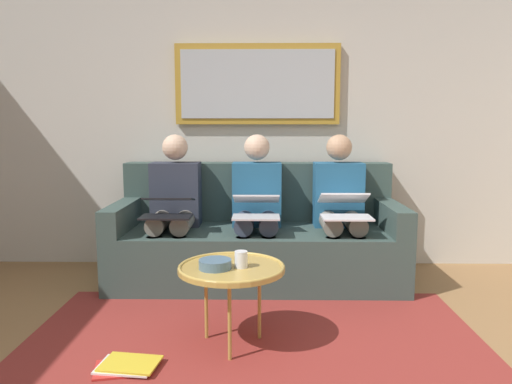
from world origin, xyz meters
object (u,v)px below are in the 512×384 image
object	(u,v)px
cup	(241,259)
laptop_silver	(256,207)
coffee_table	(232,269)
person_middle	(257,204)
magazine_stack	(127,366)
bowl	(215,264)
person_right	(174,204)
framed_mirror	(257,84)
laptop_white	(345,206)
laptop_black	(168,207)
couch	(257,240)
person_left	(340,204)

from	to	relation	value
cup	laptop_silver	bearing A→B (deg)	-94.18
coffee_table	person_middle	world-z (taller)	person_middle
person_middle	magazine_stack	size ratio (longest dim) A/B	3.31
person_middle	laptop_silver	distance (m)	0.24
bowl	coffee_table	bearing A→B (deg)	-154.95
coffee_table	person_right	distance (m)	1.27
framed_mirror	laptop_white	world-z (taller)	framed_mirror
laptop_silver	laptop_black	world-z (taller)	laptop_silver
coffee_table	laptop_silver	xyz separation A→B (m)	(-0.12, -0.91, 0.19)
cup	bowl	distance (m)	0.14
couch	laptop_silver	xyz separation A→B (m)	(0.00, 0.31, 0.32)
laptop_black	person_middle	bearing A→B (deg)	-158.60
coffee_table	laptop_white	distance (m)	1.21
person_left	couch	bearing A→B (deg)	-6.13
person_left	person_middle	size ratio (longest dim) A/B	1.00
framed_mirror	magazine_stack	distance (m)	2.51
laptop_silver	framed_mirror	bearing A→B (deg)	-90.00
cup	bowl	xyz separation A→B (m)	(0.14, 0.03, -0.02)
person_middle	laptop_white	bearing A→B (deg)	160.38
coffee_table	magazine_stack	xyz separation A→B (m)	(0.51, 0.28, -0.42)
laptop_black	magazine_stack	world-z (taller)	laptop_black
cup	laptop_white	distance (m)	1.18
laptop_silver	person_right	size ratio (longest dim) A/B	0.32
couch	framed_mirror	bearing A→B (deg)	-90.00
bowl	laptop_silver	size ratio (longest dim) A/B	0.48
coffee_table	laptop_white	world-z (taller)	laptop_white
couch	magazine_stack	bearing A→B (deg)	67.14
person_right	magazine_stack	distance (m)	1.54
laptop_silver	couch	bearing A→B (deg)	-90.00
person_right	magazine_stack	bearing A→B (deg)	90.36
couch	laptop_white	xyz separation A→B (m)	(-0.64, 0.30, 0.32)
laptop_silver	magazine_stack	distance (m)	1.48
coffee_table	bowl	bearing A→B (deg)	25.05
framed_mirror	bowl	bearing A→B (deg)	82.87
cup	person_middle	distance (m)	1.17
cup	laptop_black	xyz separation A→B (m)	(0.57, -0.91, 0.13)
couch	laptop_black	xyz separation A→B (m)	(0.64, 0.32, 0.32)
bowl	laptop_white	bearing A→B (deg)	-131.37
couch	person_middle	distance (m)	0.31
couch	laptop_white	size ratio (longest dim) A/B	5.63
laptop_white	magazine_stack	size ratio (longest dim) A/B	1.14
cup	laptop_silver	xyz separation A→B (m)	(-0.07, -0.93, 0.13)
person_middle	laptop_silver	xyz separation A→B (m)	(0.00, 0.24, 0.02)
person_middle	person_right	size ratio (longest dim) A/B	1.00
laptop_black	bowl	bearing A→B (deg)	114.84
person_left	coffee_table	bearing A→B (deg)	56.48
person_middle	laptop_black	xyz separation A→B (m)	(0.64, 0.25, 0.02)
person_left	laptop_silver	xyz separation A→B (m)	(0.64, 0.24, 0.02)
laptop_black	magazine_stack	xyz separation A→B (m)	(-0.01, 1.18, -0.61)
coffee_table	laptop_silver	distance (m)	0.94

